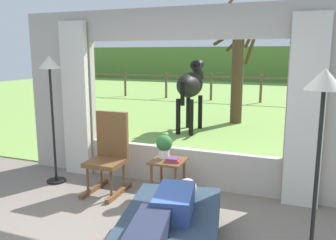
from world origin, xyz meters
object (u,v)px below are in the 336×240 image
(floor_lamp_left, at_px, (50,81))
(pasture_tree, at_px, (238,63))
(rocking_chair, at_px, (109,153))
(side_table, at_px, (168,167))
(floor_lamp_right, at_px, (322,110))
(potted_plant, at_px, (164,145))
(reclining_person, at_px, (167,211))
(horse, at_px, (191,85))
(book_stack, at_px, (173,160))
(recliner_sofa, at_px, (169,239))

(floor_lamp_left, relative_size, pasture_tree, 0.55)
(rocking_chair, bearing_deg, side_table, 4.73)
(floor_lamp_right, bearing_deg, potted_plant, 149.29)
(reclining_person, relative_size, horse, 0.79)
(book_stack, distance_m, floor_lamp_left, 2.12)
(side_table, bearing_deg, floor_lamp_left, -176.85)
(potted_plant, distance_m, horse, 4.10)
(rocking_chair, bearing_deg, pasture_tree, 81.39)
(horse, xyz_separation_m, pasture_tree, (0.85, 1.46, 0.52))
(reclining_person, relative_size, floor_lamp_right, 0.79)
(reclining_person, xyz_separation_m, floor_lamp_right, (1.23, 0.40, 0.93))
(pasture_tree, bearing_deg, reclining_person, -84.18)
(reclining_person, height_order, floor_lamp_right, floor_lamp_right)
(rocking_chair, height_order, floor_lamp_right, floor_lamp_right)
(floor_lamp_right, distance_m, horse, 5.80)
(reclining_person, xyz_separation_m, horse, (-1.56, 5.48, 0.63))
(potted_plant, bearing_deg, reclining_person, -66.91)
(floor_lamp_left, bearing_deg, recliner_sofa, -28.99)
(pasture_tree, bearing_deg, rocking_chair, -97.25)
(floor_lamp_right, bearing_deg, side_table, 149.59)
(reclining_person, bearing_deg, horse, 93.96)
(side_table, bearing_deg, book_stack, -31.88)
(book_stack, bearing_deg, reclining_person, -71.27)
(reclining_person, height_order, pasture_tree, pasture_tree)
(side_table, height_order, horse, horse)
(recliner_sofa, height_order, book_stack, book_stack)
(rocking_chair, height_order, side_table, rocking_chair)
(recliner_sofa, xyz_separation_m, potted_plant, (-0.64, 1.46, 0.48))
(recliner_sofa, relative_size, horse, 1.02)
(recliner_sofa, distance_m, reclining_person, 0.31)
(reclining_person, xyz_separation_m, side_table, (-0.56, 1.45, -0.10))
(reclining_person, height_order, book_stack, reclining_person)
(reclining_person, relative_size, book_stack, 7.25)
(book_stack, bearing_deg, rocking_chair, -177.94)
(recliner_sofa, height_order, floor_lamp_right, floor_lamp_right)
(reclining_person, xyz_separation_m, book_stack, (-0.47, 1.39, 0.02))
(reclining_person, relative_size, side_table, 2.75)
(rocking_chair, distance_m, side_table, 0.87)
(book_stack, relative_size, horse, 0.11)
(horse, relative_size, pasture_tree, 0.53)
(horse, bearing_deg, pasture_tree, 57.62)
(rocking_chair, distance_m, horse, 4.17)
(side_table, relative_size, potted_plant, 1.63)
(side_table, distance_m, potted_plant, 0.29)
(rocking_chair, relative_size, book_stack, 5.68)
(side_table, distance_m, book_stack, 0.16)
(side_table, xyz_separation_m, horse, (-1.00, 4.03, 0.73))
(recliner_sofa, height_order, pasture_tree, pasture_tree)
(recliner_sofa, xyz_separation_m, reclining_person, (0.00, -0.05, 0.30))
(rocking_chair, bearing_deg, reclining_person, -45.19)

